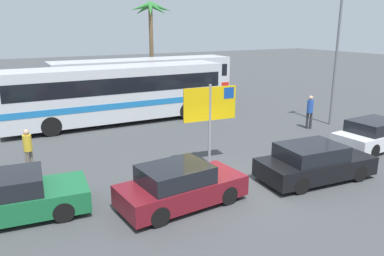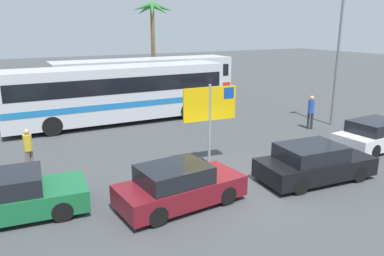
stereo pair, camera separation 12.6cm
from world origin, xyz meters
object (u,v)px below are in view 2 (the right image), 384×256
(car_green, at_px, (10,197))
(pedestrian_near_sign, at_px, (28,146))
(ferry_sign, at_px, (211,107))
(car_black, at_px, (314,163))
(bus_rear_coach, at_px, (145,80))
(bus_front_coach, at_px, (118,91))
(car_maroon, at_px, (179,186))
(car_white, at_px, (376,135))
(pedestrian_by_bus, at_px, (311,109))

(car_green, bearing_deg, pedestrian_near_sign, 82.80)
(ferry_sign, height_order, car_black, ferry_sign)
(car_black, bearing_deg, pedestrian_near_sign, 151.67)
(bus_rear_coach, bearing_deg, bus_front_coach, -129.50)
(ferry_sign, xyz_separation_m, pedestrian_near_sign, (-6.44, 2.61, -1.37))
(bus_rear_coach, relative_size, car_black, 2.86)
(bus_rear_coach, distance_m, car_maroon, 15.38)
(bus_rear_coach, relative_size, car_white, 2.89)
(bus_front_coach, distance_m, car_black, 11.98)
(pedestrian_near_sign, bearing_deg, car_green, 135.68)
(car_green, bearing_deg, pedestrian_by_bus, 17.57)
(pedestrian_by_bus, bearing_deg, car_black, 175.76)
(pedestrian_by_bus, bearing_deg, pedestrian_near_sign, 127.24)
(car_green, bearing_deg, car_maroon, -13.72)
(bus_front_coach, xyz_separation_m, car_black, (3.63, -11.36, -1.15))
(car_white, bearing_deg, car_maroon, -178.38)
(car_white, height_order, car_black, same)
(car_white, distance_m, pedestrian_near_sign, 14.66)
(car_white, distance_m, car_black, 5.27)
(car_green, distance_m, pedestrian_by_bus, 15.01)
(car_green, xyz_separation_m, car_black, (9.70, -2.01, 0.00))
(car_green, height_order, car_maroon, same)
(bus_rear_coach, height_order, car_green, bus_rear_coach)
(bus_rear_coach, bearing_deg, car_green, -124.98)
(bus_rear_coach, bearing_deg, car_black, -87.86)
(bus_front_coach, relative_size, car_white, 2.89)
(ferry_sign, distance_m, car_green, 7.53)
(bus_rear_coach, bearing_deg, ferry_sign, -98.92)
(bus_front_coach, relative_size, bus_rear_coach, 1.00)
(ferry_sign, relative_size, pedestrian_near_sign, 1.97)
(pedestrian_by_bus, bearing_deg, bus_rear_coach, 68.58)
(bus_rear_coach, bearing_deg, car_white, -67.59)
(car_green, distance_m, car_white, 14.82)
(car_green, distance_m, car_black, 9.91)
(ferry_sign, bearing_deg, bus_front_coach, 102.69)
(car_maroon, height_order, pedestrian_near_sign, pedestrian_near_sign)
(car_green, bearing_deg, bus_front_coach, 62.27)
(ferry_sign, distance_m, pedestrian_by_bus, 7.79)
(bus_rear_coach, height_order, pedestrian_by_bus, bus_rear_coach)
(car_maroon, xyz_separation_m, pedestrian_by_bus, (10.07, 4.77, 0.43))
(pedestrian_by_bus, height_order, pedestrian_near_sign, pedestrian_by_bus)
(car_maroon, relative_size, car_white, 0.96)
(car_maroon, xyz_separation_m, pedestrian_near_sign, (-3.76, 5.28, 0.32))
(bus_rear_coach, xyz_separation_m, pedestrian_by_bus, (5.52, -9.87, -0.72))
(bus_front_coach, bearing_deg, pedestrian_near_sign, -132.97)
(ferry_sign, height_order, car_maroon, ferry_sign)
(ferry_sign, relative_size, car_white, 0.76)
(car_white, height_order, pedestrian_near_sign, pedestrian_near_sign)
(ferry_sign, xyz_separation_m, car_maroon, (-2.68, -2.67, -1.69))
(bus_rear_coach, height_order, car_maroon, bus_rear_coach)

